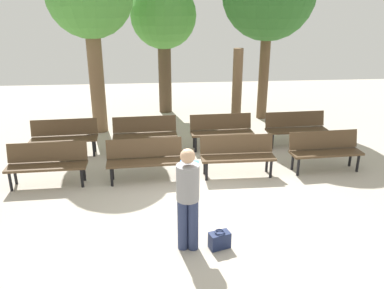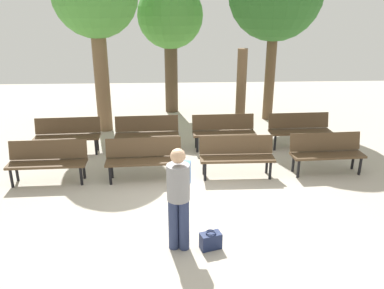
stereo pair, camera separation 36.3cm
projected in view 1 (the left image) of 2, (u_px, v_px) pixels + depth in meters
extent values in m
plane|color=#B2A899|center=(203.00, 213.00, 7.00)|extent=(24.00, 24.00, 0.00)
cube|color=#4C3823|center=(47.00, 166.00, 7.89)|extent=(1.61, 0.49, 0.05)
cube|color=#4C3823|center=(47.00, 152.00, 7.99)|extent=(1.60, 0.17, 0.40)
cylinder|color=black|center=(10.00, 182.00, 7.74)|extent=(0.06, 0.06, 0.40)
cylinder|color=black|center=(82.00, 178.00, 7.90)|extent=(0.06, 0.06, 0.40)
cylinder|color=black|center=(15.00, 175.00, 8.03)|extent=(0.06, 0.06, 0.40)
cylinder|color=black|center=(84.00, 172.00, 8.20)|extent=(0.06, 0.06, 0.40)
cube|color=#4C3823|center=(145.00, 162.00, 8.11)|extent=(1.62, 0.52, 0.05)
cube|color=#4C3823|center=(144.00, 148.00, 8.21)|extent=(1.60, 0.20, 0.40)
cylinder|color=black|center=(112.00, 177.00, 7.95)|extent=(0.06, 0.06, 0.40)
cylinder|color=black|center=(179.00, 173.00, 8.13)|extent=(0.06, 0.06, 0.40)
cylinder|color=black|center=(112.00, 171.00, 8.24)|extent=(0.06, 0.06, 0.40)
cylinder|color=black|center=(178.00, 167.00, 8.43)|extent=(0.06, 0.06, 0.40)
cube|color=#4C3823|center=(238.00, 158.00, 8.33)|extent=(1.60, 0.44, 0.05)
cube|color=#4C3823|center=(236.00, 144.00, 8.44)|extent=(1.60, 0.12, 0.40)
cylinder|color=black|center=(207.00, 172.00, 8.20)|extent=(0.06, 0.06, 0.40)
cylinder|color=black|center=(271.00, 169.00, 8.33)|extent=(0.06, 0.06, 0.40)
cylinder|color=black|center=(205.00, 166.00, 8.50)|extent=(0.06, 0.06, 0.40)
cylinder|color=black|center=(267.00, 163.00, 8.62)|extent=(0.06, 0.06, 0.40)
cube|color=#4C3823|center=(326.00, 153.00, 8.60)|extent=(1.62, 0.53, 0.05)
cube|color=#4C3823|center=(323.00, 140.00, 8.70)|extent=(1.60, 0.21, 0.40)
cylinder|color=black|center=(298.00, 167.00, 8.43)|extent=(0.06, 0.06, 0.40)
cylinder|color=black|center=(358.00, 163.00, 8.62)|extent=(0.06, 0.06, 0.40)
cylinder|color=black|center=(293.00, 161.00, 8.73)|extent=(0.06, 0.06, 0.40)
cylinder|color=black|center=(350.00, 158.00, 8.92)|extent=(0.06, 0.06, 0.40)
cube|color=#4C3823|center=(64.00, 139.00, 9.46)|extent=(1.62, 0.53, 0.05)
cube|color=#4C3823|center=(64.00, 127.00, 9.56)|extent=(1.60, 0.21, 0.40)
cylinder|color=black|center=(34.00, 152.00, 9.29)|extent=(0.06, 0.06, 0.40)
cylinder|color=black|center=(94.00, 149.00, 9.49)|extent=(0.06, 0.06, 0.40)
cylinder|color=black|center=(37.00, 147.00, 9.59)|extent=(0.06, 0.06, 0.40)
cylinder|color=black|center=(95.00, 144.00, 9.78)|extent=(0.06, 0.06, 0.40)
cube|color=#4C3823|center=(145.00, 136.00, 9.70)|extent=(1.62, 0.52, 0.05)
cube|color=#4C3823|center=(145.00, 124.00, 9.80)|extent=(1.60, 0.20, 0.40)
cylinder|color=black|center=(117.00, 148.00, 9.54)|extent=(0.06, 0.06, 0.40)
cylinder|color=black|center=(174.00, 145.00, 9.72)|extent=(0.06, 0.06, 0.40)
cylinder|color=black|center=(118.00, 143.00, 9.83)|extent=(0.06, 0.06, 0.40)
cylinder|color=black|center=(172.00, 141.00, 10.02)|extent=(0.06, 0.06, 0.40)
cube|color=#4C3823|center=(222.00, 133.00, 9.90)|extent=(1.62, 0.50, 0.05)
cube|color=#4C3823|center=(221.00, 122.00, 10.00)|extent=(1.60, 0.18, 0.40)
cylinder|color=black|center=(196.00, 145.00, 9.75)|extent=(0.06, 0.06, 0.40)
cylinder|color=black|center=(250.00, 142.00, 9.92)|extent=(0.06, 0.06, 0.40)
cylinder|color=black|center=(194.00, 140.00, 10.05)|extent=(0.06, 0.06, 0.40)
cylinder|color=black|center=(246.00, 138.00, 10.22)|extent=(0.06, 0.06, 0.40)
cube|color=#4C3823|center=(297.00, 130.00, 10.11)|extent=(1.62, 0.50, 0.05)
cube|color=#4C3823|center=(295.00, 119.00, 10.21)|extent=(1.60, 0.19, 0.40)
cylinder|color=black|center=(272.00, 142.00, 9.96)|extent=(0.06, 0.06, 0.40)
cylinder|color=black|center=(324.00, 139.00, 10.13)|extent=(0.06, 0.06, 0.40)
cylinder|color=black|center=(268.00, 138.00, 10.25)|extent=(0.06, 0.06, 0.40)
cylinder|color=black|center=(318.00, 135.00, 10.43)|extent=(0.06, 0.06, 0.40)
cylinder|color=brown|center=(97.00, 79.00, 10.89)|extent=(0.41, 0.41, 3.09)
cylinder|color=#4C3A28|center=(165.00, 75.00, 13.01)|extent=(0.43, 0.43, 2.55)
sphere|color=#478E38|center=(163.00, 15.00, 12.35)|extent=(2.12, 2.12, 2.12)
cylinder|color=brown|center=(264.00, 72.00, 12.22)|extent=(0.32, 0.32, 3.01)
cylinder|color=brown|center=(237.00, 92.00, 10.89)|extent=(0.27, 0.27, 2.41)
cylinder|color=navy|center=(193.00, 224.00, 5.85)|extent=(0.16, 0.16, 0.85)
cylinder|color=navy|center=(183.00, 224.00, 5.86)|extent=(0.16, 0.16, 0.85)
cylinder|color=gray|center=(188.00, 183.00, 5.61)|extent=(0.39, 0.39, 0.55)
sphere|color=tan|center=(188.00, 156.00, 5.46)|extent=(0.22, 0.22, 0.22)
cube|color=blue|center=(189.00, 173.00, 5.84)|extent=(0.31, 0.22, 0.36)
cube|color=#192347|center=(219.00, 240.00, 5.97)|extent=(0.36, 0.27, 0.26)
torus|color=#192347|center=(220.00, 232.00, 5.92)|extent=(0.16, 0.16, 0.02)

